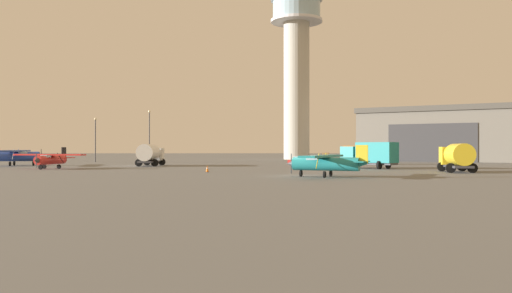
% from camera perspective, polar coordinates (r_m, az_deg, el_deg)
% --- Properties ---
extents(ground_plane, '(400.00, 400.00, 0.00)m').
position_cam_1_polar(ground_plane, '(47.35, 4.96, -3.21)').
color(ground_plane, '#60605E').
extents(control_tower, '(11.34, 11.34, 39.44)m').
position_cam_1_polar(control_tower, '(118.54, 4.39, 9.21)').
color(control_tower, '#B2AD9E').
rests_on(control_tower, ground_plane).
extents(hangar, '(34.33, 30.52, 10.21)m').
position_cam_1_polar(hangar, '(109.48, 19.28, 1.22)').
color(hangar, '#6B665B').
rests_on(hangar, ground_plane).
extents(airplane_teal, '(7.23, 9.10, 2.77)m').
position_cam_1_polar(airplane_teal, '(46.04, 7.61, -1.68)').
color(airplane_teal, teal).
rests_on(airplane_teal, ground_plane).
extents(airplane_red, '(8.89, 6.95, 2.61)m').
position_cam_1_polar(airplane_red, '(68.41, -21.18, -1.23)').
color(airplane_red, red).
rests_on(airplane_red, ground_plane).
extents(airplane_blue, '(8.53, 10.91, 3.21)m').
position_cam_1_polar(airplane_blue, '(81.81, -24.68, -0.85)').
color(airplane_blue, '#2847A8').
rests_on(airplane_blue, ground_plane).
extents(truck_flatbed_orange, '(6.97, 4.79, 2.83)m').
position_cam_1_polar(truck_flatbed_orange, '(81.60, 9.34, -0.97)').
color(truck_flatbed_orange, '#38383D').
rests_on(truck_flatbed_orange, ground_plane).
extents(truck_fuel_tanker_white, '(3.41, 7.10, 3.04)m').
position_cam_1_polar(truck_fuel_tanker_white, '(75.18, -11.32, -0.79)').
color(truck_fuel_tanker_white, '#38383D').
rests_on(truck_fuel_tanker_white, ground_plane).
extents(truck_box_teal, '(6.57, 6.43, 3.20)m').
position_cam_1_polar(truck_box_teal, '(66.14, 12.18, -0.80)').
color(truck_box_teal, '#38383D').
rests_on(truck_box_teal, ground_plane).
extents(truck_fuel_tanker_yellow, '(3.53, 5.82, 2.97)m').
position_cam_1_polar(truck_fuel_tanker_yellow, '(58.52, 20.83, -0.99)').
color(truck_fuel_tanker_yellow, '#38383D').
rests_on(truck_fuel_tanker_yellow, ground_plane).
extents(car_red, '(4.91, 3.60, 1.37)m').
position_cam_1_polar(car_red, '(72.89, 5.30, -1.55)').
color(car_red, red).
rests_on(car_red, ground_plane).
extents(light_post_east, '(0.44, 0.44, 7.85)m').
position_cam_1_polar(light_post_east, '(97.54, -16.90, 1.16)').
color(light_post_east, '#38383D').
rests_on(light_post_east, ground_plane).
extents(light_post_north, '(0.44, 0.44, 9.32)m').
position_cam_1_polar(light_post_north, '(97.98, -11.40, 1.60)').
color(light_post_north, '#38383D').
rests_on(light_post_north, ground_plane).
extents(traffic_cone_near_left, '(0.36, 0.36, 0.72)m').
position_cam_1_polar(traffic_cone_near_left, '(55.55, -5.26, -2.39)').
color(traffic_cone_near_left, black).
rests_on(traffic_cone_near_left, ground_plane).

